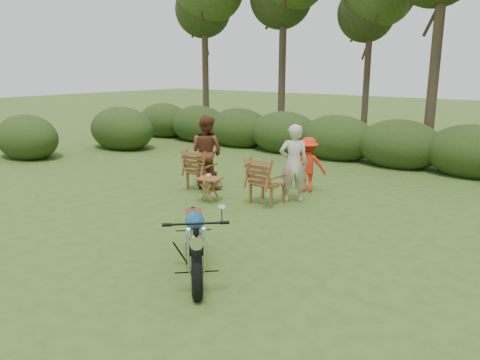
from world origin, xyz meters
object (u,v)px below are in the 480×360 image
Objects in this scene: cup at (209,176)px; adult_a at (293,202)px; lawn_chair_right at (267,203)px; motorcycle at (195,269)px; lawn_chair_left at (202,189)px; side_table at (209,190)px; child at (307,191)px; adult_b at (207,188)px.

adult_a is at bearing 36.85° from cup.
lawn_chair_right is 9.29× the size of cup.
motorcycle is 2.19× the size of lawn_chair_right.
lawn_chair_left is at bearing 0.07° from lawn_chair_right.
side_table is 4.95× the size of cup.
side_table is 2.44m from child.
side_table is 0.31m from cup.
child is at bearing -98.19° from lawn_chair_right.
lawn_chair_right is 1.87× the size of side_table.
adult_b reaches higher than lawn_chair_right.
lawn_chair_right is at bearing 170.48° from lawn_chair_left.
adult_a reaches higher than side_table.
side_table reaches higher than lawn_chair_right.
motorcycle is at bearing 74.01° from child.
adult_b reaches higher than adult_a.
side_table is at bearing -15.58° from cup.
cup is (-1.07, -0.69, 0.58)m from lawn_chair_right.
side_table is at bearing 32.25° from child.
side_table is 0.31× the size of adult_a.
cup is (-2.17, 2.75, 0.58)m from motorcycle.
lawn_chair_right is (-1.10, 3.44, 0.00)m from motorcycle.
side_table reaches higher than lawn_chair_left.
lawn_chair_left is at bearing 82.20° from adult_b.
lawn_chair_left is 1.15m from side_table.
lawn_chair_right is 0.78× the size of child.
motorcycle is 3.55m from cup.
child reaches higher than cup.
lawn_chair_left is 1.81× the size of side_table.
cup is 0.06× the size of adult_b.
adult_a is at bearing 145.57° from motorcycle.
lawn_chair_left is 0.57× the size of adult_a.
lawn_chair_left is at bearing 140.33° from cup.
adult_a is 2.31m from adult_b.
adult_a reaches higher than child.
child is (1.28, 2.07, -0.58)m from cup.
adult_b reaches higher than side_table.
adult_b reaches higher than cup.
cup is 1.92m from adult_a.
motorcycle reaches higher than lawn_chair_left.
side_table is at bearing -1.84° from adult_a.
lawn_chair_right is 0.57m from adult_a.
lawn_chair_left is 2.35m from adult_a.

